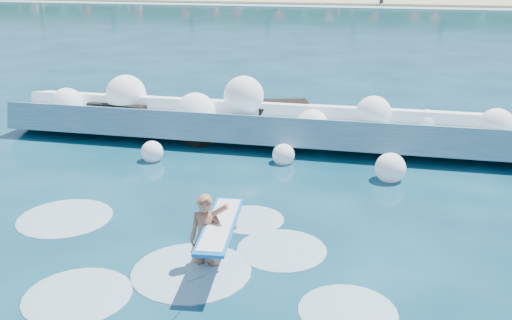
% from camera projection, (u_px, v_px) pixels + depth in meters
% --- Properties ---
extents(ground, '(200.00, 200.00, 0.00)m').
position_uv_depth(ground, '(171.00, 235.00, 12.67)').
color(ground, '#083141').
rests_on(ground, ground).
extents(beach, '(140.00, 20.00, 0.40)m').
position_uv_depth(beach, '(356.00, 0.00, 84.46)').
color(beach, tan).
rests_on(beach, ground).
extents(wet_band, '(140.00, 5.00, 0.08)m').
position_uv_depth(wet_band, '(352.00, 7.00, 74.38)').
color(wet_band, silver).
rests_on(wet_band, ground).
extents(breaking_wave, '(18.08, 2.81, 1.56)m').
position_uv_depth(breaking_wave, '(274.00, 126.00, 19.04)').
color(breaking_wave, teal).
rests_on(breaking_wave, ground).
extents(rock_cluster, '(7.96, 3.18, 1.28)m').
position_uv_depth(rock_cluster, '(195.00, 121.00, 20.19)').
color(rock_cluster, black).
rests_on(rock_cluster, ground).
extents(surfer_with_board, '(1.04, 2.99, 1.85)m').
position_uv_depth(surfer_with_board, '(209.00, 236.00, 11.14)').
color(surfer_with_board, '#A6684D').
rests_on(surfer_with_board, ground).
extents(wave_spray, '(15.26, 4.37, 2.24)m').
position_uv_depth(wave_spray, '(244.00, 111.00, 18.94)').
color(wave_spray, white).
rests_on(wave_spray, ground).
extents(surf_foam, '(8.82, 5.64, 0.12)m').
position_uv_depth(surf_foam, '(175.00, 256.00, 11.77)').
color(surf_foam, silver).
rests_on(surf_foam, ground).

